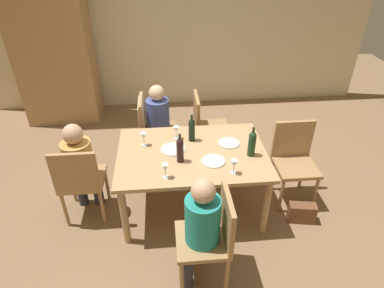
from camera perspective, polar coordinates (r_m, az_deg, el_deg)
ground_plane at (r=3.86m, az=0.00°, el=-10.36°), size 10.00×10.00×0.00m
rear_room_partition at (r=5.68m, az=-2.72°, el=19.81°), size 6.40×0.12×2.70m
armoire_cabinet at (r=5.54m, az=-22.65°, el=14.35°), size 1.18×0.62×2.18m
dining_table at (r=3.44m, az=0.00°, el=-2.54°), size 1.53×1.07×0.73m
chair_left_end at (r=3.54m, az=-18.69°, el=-5.70°), size 0.44×0.44×0.92m
chair_near at (r=2.85m, az=3.58°, el=-15.05°), size 0.44×0.44×0.92m
chair_far_left at (r=4.24m, az=-7.47°, el=3.77°), size 0.46×0.44×0.92m
chair_far_right at (r=4.30m, az=2.27°, el=3.53°), size 0.44×0.44×0.92m
chair_right_end at (r=3.84m, az=17.14°, el=-2.11°), size 0.44×0.44×0.92m
person_woman_host at (r=3.57m, az=-18.68°, el=-3.18°), size 0.30×0.34×1.11m
person_man_bearded at (r=2.76m, az=1.27°, el=-13.80°), size 0.33×0.29×1.10m
person_man_guest at (r=4.22m, az=-5.48°, el=4.33°), size 0.33×0.28×1.09m
wine_bottle_tall_green at (r=3.19m, az=-2.07°, el=-0.94°), size 0.07×0.07×0.31m
wine_bottle_dark_red at (r=3.52m, az=-0.05°, el=2.55°), size 0.07×0.07×0.31m
wine_bottle_short_olive at (r=3.33m, az=10.28°, el=0.16°), size 0.08×0.08×0.32m
wine_glass_near_left at (r=3.01m, az=-4.64°, el=-4.17°), size 0.07×0.07×0.15m
wine_glass_centre at (r=3.57m, az=-2.76°, el=2.41°), size 0.07×0.07×0.15m
wine_glass_near_right at (r=3.49m, az=-8.34°, el=1.28°), size 0.07×0.07×0.15m
wine_glass_far at (r=3.08m, az=7.25°, el=-3.42°), size 0.07×0.07×0.15m
dinner_plate_host at (r=3.55m, az=6.37°, el=0.17°), size 0.23×0.23×0.01m
dinner_plate_guest_left at (r=3.27m, az=3.68°, el=-2.94°), size 0.23×0.23×0.01m
dinner_plate_guest_right at (r=3.44m, az=-3.26°, el=-0.89°), size 0.25×0.25×0.01m
handbag at (r=3.79m, az=18.34°, el=-11.16°), size 0.30×0.17×0.22m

